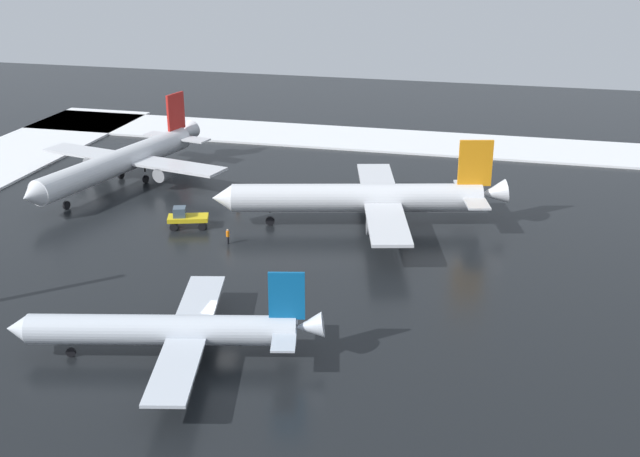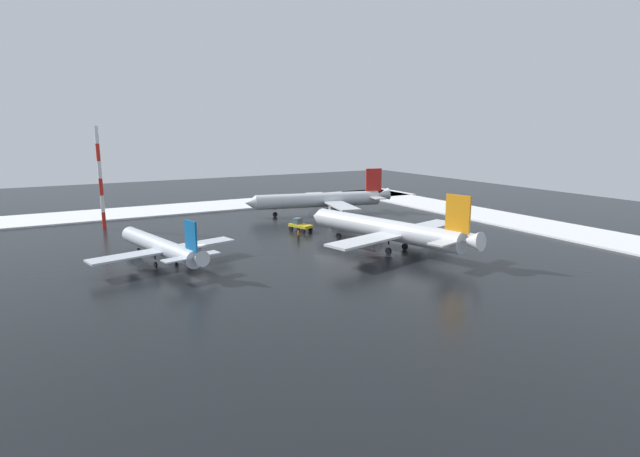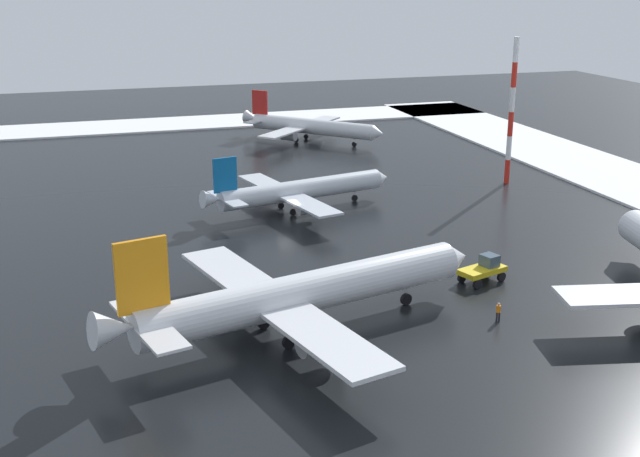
% 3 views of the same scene
% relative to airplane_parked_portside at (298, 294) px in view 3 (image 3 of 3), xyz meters
% --- Properties ---
extents(ground_plane, '(240.00, 240.00, 0.00)m').
position_rel_airplane_parked_portside_xyz_m(ground_plane, '(28.84, -6.95, -3.36)').
color(ground_plane, black).
extents(snow_bank_right, '(14.00, 116.00, 0.33)m').
position_rel_airplane_parked_portside_xyz_m(snow_bank_right, '(95.84, -6.95, -3.20)').
color(snow_bank_right, white).
rests_on(snow_bank_right, ground_plane).
extents(airplane_parked_portside, '(28.37, 33.81, 10.17)m').
position_rel_airplane_parked_portside_xyz_m(airplane_parked_portside, '(0.00, 0.00, 0.00)').
color(airplane_parked_portside, silver).
rests_on(airplane_parked_portside, ground_plane).
extents(airplane_far_rear, '(21.39, 25.52, 7.65)m').
position_rel_airplane_parked_portside_xyz_m(airplane_far_rear, '(33.60, -9.46, -0.83)').
color(airplane_far_rear, silver).
rests_on(airplane_far_rear, ground_plane).
extents(airplane_distant_tail, '(21.59, 20.93, 8.07)m').
position_rel_airplane_parked_portside_xyz_m(airplane_distant_tail, '(72.99, -22.59, -0.69)').
color(airplane_distant_tail, silver).
rests_on(airplane_distant_tail, ground_plane).
extents(pushback_tug, '(3.52, 5.06, 2.50)m').
position_rel_airplane_parked_portside_xyz_m(pushback_tug, '(5.72, -19.77, -2.08)').
color(pushback_tug, gold).
rests_on(pushback_tug, ground_plane).
extents(ground_crew_near_tug, '(0.36, 0.36, 1.71)m').
position_rel_airplane_parked_portside_xyz_m(ground_crew_near_tug, '(-2.90, -16.49, -2.39)').
color(ground_crew_near_tug, black).
rests_on(ground_crew_near_tug, ground_plane).
extents(ground_crew_by_nose_gear, '(0.36, 0.36, 1.71)m').
position_rel_airplane_parked_portside_xyz_m(ground_crew_by_nose_gear, '(9.26, -13.38, -2.39)').
color(ground_crew_by_nose_gear, black).
rests_on(ground_crew_by_nose_gear, ground_plane).
extents(antenna_mast, '(0.70, 0.70, 19.74)m').
position_rel_airplane_parked_portside_xyz_m(antenna_mast, '(37.86, -40.58, 6.51)').
color(antenna_mast, red).
rests_on(antenna_mast, ground_plane).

